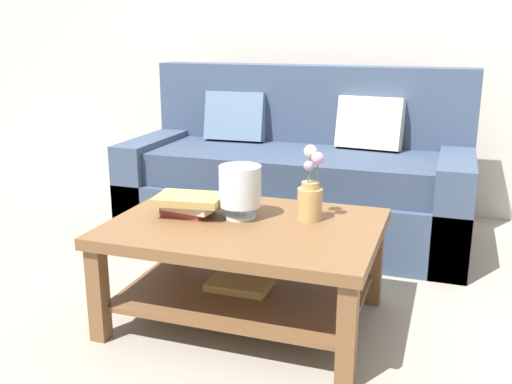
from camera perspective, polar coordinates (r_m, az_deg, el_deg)
name	(u,v)px	position (r m, az deg, el deg)	size (l,w,h in m)	color
ground_plane	(280,289)	(3.05, 2.35, -9.42)	(10.00, 10.00, 0.00)	gray
back_wall	(349,20)	(4.37, 9.04, 16.23)	(6.40, 0.12, 2.70)	beige
couch	(297,179)	(3.75, 4.06, 1.30)	(2.11, 0.90, 1.06)	#384760
coffee_table	(245,250)	(2.61, -1.09, -5.66)	(1.17, 0.84, 0.47)	brown
book_stack_main	(189,204)	(2.68, -6.53, -1.13)	(0.32, 0.24, 0.09)	#993833
glass_hurricane_vase	(240,187)	(2.60, -1.54, 0.44)	(0.19, 0.19, 0.24)	silver
flower_pitcher	(310,193)	(2.59, 5.32, -0.14)	(0.11, 0.12, 0.33)	tan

